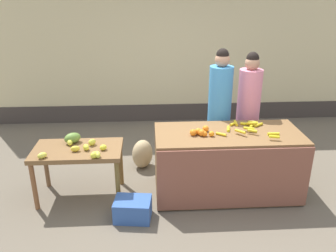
{
  "coord_description": "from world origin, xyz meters",
  "views": [
    {
      "loc": [
        -0.57,
        -4.05,
        2.63
      ],
      "look_at": [
        -0.31,
        0.15,
        0.93
      ],
      "focal_mm": 36.59,
      "sensor_mm": 36.0,
      "label": 1
    }
  ],
  "objects_px": {
    "vendor_woman_pink_shirt": "(248,112)",
    "vendor_woman_blue_shirt": "(219,111)",
    "produce_sack": "(142,154)",
    "produce_crate": "(133,209)"
  },
  "relations": [
    {
      "from": "vendor_woman_blue_shirt",
      "to": "produce_crate",
      "type": "height_order",
      "value": "vendor_woman_blue_shirt"
    },
    {
      "from": "vendor_woman_pink_shirt",
      "to": "vendor_woman_blue_shirt",
      "type": "bearing_deg",
      "value": -175.02
    },
    {
      "from": "vendor_woman_blue_shirt",
      "to": "produce_sack",
      "type": "height_order",
      "value": "vendor_woman_blue_shirt"
    },
    {
      "from": "produce_crate",
      "to": "produce_sack",
      "type": "height_order",
      "value": "produce_sack"
    },
    {
      "from": "vendor_woman_pink_shirt",
      "to": "produce_sack",
      "type": "bearing_deg",
      "value": 178.18
    },
    {
      "from": "vendor_woman_pink_shirt",
      "to": "produce_sack",
      "type": "distance_m",
      "value": 1.74
    },
    {
      "from": "vendor_woman_blue_shirt",
      "to": "produce_crate",
      "type": "distance_m",
      "value": 1.93
    },
    {
      "from": "produce_crate",
      "to": "produce_sack",
      "type": "bearing_deg",
      "value": 85.22
    },
    {
      "from": "vendor_woman_blue_shirt",
      "to": "produce_sack",
      "type": "xyz_separation_m",
      "value": [
        -1.16,
        0.09,
        -0.71
      ]
    },
    {
      "from": "vendor_woman_blue_shirt",
      "to": "vendor_woman_pink_shirt",
      "type": "bearing_deg",
      "value": 4.98
    }
  ]
}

